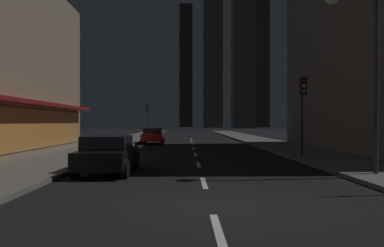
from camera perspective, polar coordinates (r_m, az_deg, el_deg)
The scene contains 14 objects.
ground_plane at distance 40.73m, azimuth -0.13°, elevation -2.67°, with size 78.00×136.00×0.10m, color black.
sidewalk_right at distance 41.42m, azimuth 9.61°, elevation -2.45°, with size 4.00×76.00×0.15m, color #605E59.
sidewalk_left at distance 41.22m, azimuth -9.91°, elevation -2.46°, with size 4.00×76.00×0.15m, color #605E59.
lane_marking_center at distance 24.96m, azimuth 0.39°, elevation -4.34°, with size 0.16×38.60×0.01m.
skyscraper_distant_tall at distance 154.35m, azimuth -0.94°, elevation 8.85°, with size 5.37×6.19×50.47m, color #343227.
skyscraper_distant_mid at distance 141.17m, azimuth 3.24°, elevation 12.45°, with size 6.92×6.88×63.97m, color #605C48.
skyscraper_distant_short at distance 132.27m, azimuth 7.92°, elevation 12.18°, with size 7.44×8.82×58.94m, color #504C3C.
skyscraper_distant_slender at distance 153.55m, azimuth 10.60°, elevation 11.79°, with size 5.78×7.88×65.77m, color #333026.
car_parked_near at distance 14.65m, azimuth -12.88°, elevation -4.65°, with size 1.98×4.24×1.45m.
car_parked_far at distance 33.95m, azimuth -6.05°, elevation -1.90°, with size 1.98×4.24×1.45m.
fire_hydrant_far_left at distance 34.86m, azimuth -9.73°, elevation -2.32°, with size 0.42×0.30×0.65m.
traffic_light_near_right at distance 19.98m, azimuth 16.82°, elevation 3.67°, with size 0.32×0.48×4.20m.
traffic_light_far_left at distance 47.60m, azimuth -6.88°, elevation 1.65°, with size 0.32×0.48×4.20m.
street_lamp_right at distance 14.60m, azimuth 23.77°, elevation 12.40°, with size 1.96×0.56×6.58m.
Camera 1 is at (-0.58, -8.67, 1.97)m, focal length 34.38 mm.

